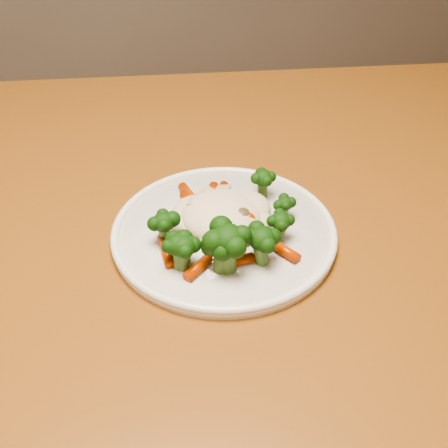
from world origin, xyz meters
The scene contains 3 objects.
dining_table centered at (-0.14, -0.23, 0.66)m, with size 1.35×1.00×0.75m.
plate centered at (-0.18, -0.29, 0.76)m, with size 0.26×0.26×0.01m, color white.
meal centered at (-0.18, -0.31, 0.78)m, with size 0.18×0.19×0.05m.
Camera 1 is at (-0.30, -0.79, 1.18)m, focal length 45.00 mm.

